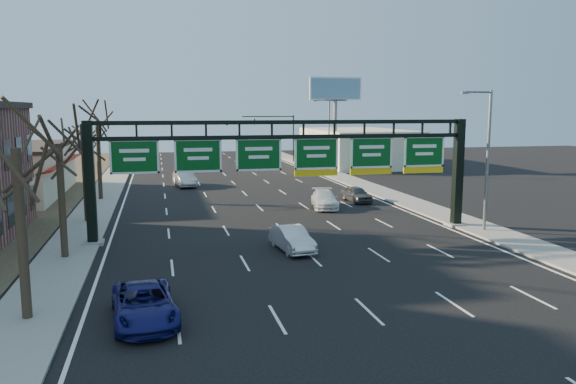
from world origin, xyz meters
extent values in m
plane|color=black|center=(0.00, 0.00, 0.00)|extent=(160.00, 160.00, 0.00)
cube|color=gray|center=(-12.80, 20.00, 0.06)|extent=(3.00, 120.00, 0.12)
cube|color=gray|center=(12.80, 20.00, 0.06)|extent=(3.00, 120.00, 0.12)
cube|color=white|center=(0.00, 20.00, 0.01)|extent=(21.60, 120.00, 0.01)
cube|color=black|center=(-11.70, 8.00, 3.60)|extent=(0.55, 0.55, 7.20)
cube|color=gray|center=(-11.70, 8.00, 0.10)|extent=(1.20, 1.20, 0.20)
cube|color=black|center=(11.70, 8.00, 3.60)|extent=(0.55, 0.55, 7.20)
cube|color=gray|center=(11.70, 8.00, 0.10)|extent=(1.20, 1.20, 0.20)
cube|color=black|center=(0.00, 8.00, 7.05)|extent=(23.40, 0.25, 0.25)
cube|color=black|center=(0.00, 8.00, 6.15)|extent=(23.40, 0.25, 0.25)
cube|color=#054815|center=(-9.17, 8.00, 5.10)|extent=(2.80, 0.10, 2.00)
cube|color=#054815|center=(-5.50, 8.00, 5.10)|extent=(2.80, 0.10, 2.00)
cube|color=#054815|center=(-1.83, 8.00, 5.10)|extent=(2.80, 0.10, 2.00)
cube|color=#054815|center=(1.83, 8.00, 5.10)|extent=(2.80, 0.10, 2.00)
cube|color=yellow|center=(1.83, 8.00, 3.88)|extent=(2.80, 0.10, 0.40)
cube|color=#054815|center=(5.50, 8.00, 5.10)|extent=(2.80, 0.10, 2.00)
cube|color=yellow|center=(5.50, 8.00, 3.88)|extent=(2.80, 0.10, 0.40)
cube|color=#054815|center=(9.17, 8.00, 5.10)|extent=(2.80, 0.10, 2.00)
cube|color=yellow|center=(9.17, 8.00, 3.88)|extent=(2.80, 0.10, 0.40)
cube|color=beige|center=(-21.50, 29.00, 2.20)|extent=(10.00, 18.00, 4.40)
cube|color=#332B26|center=(-21.50, 29.00, 4.55)|extent=(10.40, 18.40, 0.30)
cube|color=#A82310|center=(-16.40, 29.00, 3.00)|extent=(1.20, 18.00, 0.40)
cube|color=beige|center=(20.00, 50.00, 2.50)|extent=(12.00, 20.00, 5.00)
cylinder|color=#2E2519|center=(-12.80, -4.00, 3.35)|extent=(0.36, 0.36, 6.46)
cylinder|color=#2E2519|center=(-12.80, 5.00, 3.16)|extent=(0.36, 0.36, 6.08)
cylinder|color=#2E2519|center=(-12.80, 15.00, 3.54)|extent=(0.36, 0.36, 6.84)
cylinder|color=#2E2519|center=(-12.80, 25.00, 3.35)|extent=(0.36, 0.36, 6.46)
cylinder|color=slate|center=(12.60, 6.00, 4.62)|extent=(0.20, 0.20, 9.00)
cylinder|color=slate|center=(11.70, 6.00, 9.02)|extent=(1.80, 0.12, 0.12)
cube|color=slate|center=(10.80, 6.00, 8.97)|extent=(0.50, 0.22, 0.15)
cylinder|color=slate|center=(12.60, 40.00, 4.62)|extent=(0.20, 0.20, 9.00)
cylinder|color=slate|center=(11.70, 40.00, 9.02)|extent=(1.80, 0.12, 0.12)
cube|color=slate|center=(10.80, 40.00, 8.97)|extent=(0.50, 0.22, 0.15)
cylinder|color=slate|center=(15.00, 45.00, 4.50)|extent=(0.50, 0.50, 9.00)
cube|color=slate|center=(15.00, 45.00, 9.00)|extent=(3.00, 0.30, 0.20)
cube|color=white|center=(15.00, 45.00, 10.50)|extent=(7.00, 0.30, 3.00)
cube|color=#5789AE|center=(15.00, 44.80, 10.50)|extent=(6.60, 0.05, 2.60)
cylinder|color=black|center=(11.80, 55.00, 3.50)|extent=(0.18, 0.18, 7.00)
cylinder|color=black|center=(8.00, 55.00, 6.80)|extent=(7.60, 0.14, 0.14)
imported|color=black|center=(6.00, 55.00, 6.00)|extent=(0.20, 0.20, 1.00)
imported|color=black|center=(2.00, 55.00, 6.00)|extent=(0.54, 0.54, 1.62)
imported|color=navy|center=(-8.52, -5.11, 0.68)|extent=(2.71, 5.07, 1.36)
imported|color=silver|center=(-0.70, 3.97, 0.68)|extent=(1.94, 4.26, 1.36)
imported|color=white|center=(5.07, 16.78, 0.69)|extent=(2.79, 5.03, 1.38)
imported|color=#3C3E40|center=(8.60, 19.05, 0.66)|extent=(1.90, 4.00, 1.32)
imported|color=#A6A5AA|center=(-5.22, 32.19, 0.81)|extent=(2.39, 5.12, 1.62)
camera|label=1|loc=(-7.86, -25.76, 7.82)|focal=35.00mm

